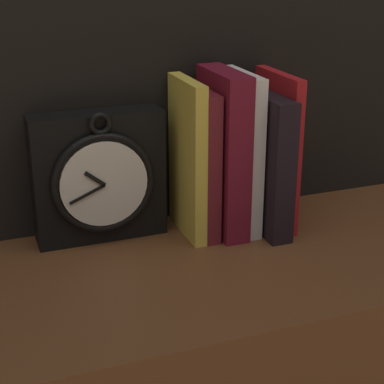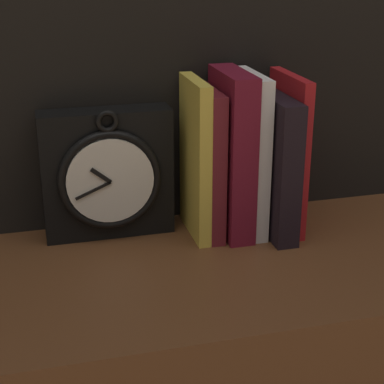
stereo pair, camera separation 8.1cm
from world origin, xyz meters
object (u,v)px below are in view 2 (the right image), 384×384
(book_slot1_maroon, at_px, (208,163))
(book_slot4_black, at_px, (272,164))
(book_slot0_yellow, at_px, (195,159))
(book_slot2_maroon, at_px, (232,154))
(book_slot5_red, at_px, (287,152))
(clock, at_px, (108,174))
(book_slot3_white, at_px, (251,153))

(book_slot1_maroon, bearing_deg, book_slot4_black, -10.14)
(book_slot0_yellow, bearing_deg, book_slot2_maroon, -5.76)
(book_slot5_red, bearing_deg, book_slot1_maroon, 176.65)
(book_slot0_yellow, bearing_deg, book_slot5_red, -3.12)
(book_slot0_yellow, relative_size, book_slot2_maroon, 0.96)
(book_slot0_yellow, height_order, book_slot1_maroon, book_slot0_yellow)
(book_slot2_maroon, bearing_deg, book_slot5_red, -1.48)
(book_slot1_maroon, height_order, book_slot2_maroon, book_slot2_maroon)
(book_slot4_black, height_order, book_slot5_red, book_slot5_red)
(book_slot1_maroon, bearing_deg, book_slot0_yellow, 178.31)
(book_slot0_yellow, height_order, book_slot5_red, same)
(book_slot1_maroon, distance_m, book_slot2_maroon, 0.04)
(clock, xyz_separation_m, book_slot1_maroon, (0.15, -0.03, 0.01))
(book_slot2_maroon, relative_size, book_slot4_black, 1.17)
(clock, distance_m, book_slot4_black, 0.25)
(book_slot3_white, bearing_deg, book_slot4_black, -25.18)
(book_slot4_black, bearing_deg, clock, 169.50)
(book_slot2_maroon, bearing_deg, clock, 169.76)
(book_slot2_maroon, bearing_deg, book_slot1_maroon, 171.88)
(book_slot1_maroon, height_order, book_slot5_red, book_slot5_red)
(clock, height_order, book_slot0_yellow, book_slot0_yellow)
(book_slot4_black, bearing_deg, book_slot3_white, 154.82)
(book_slot4_black, bearing_deg, book_slot2_maroon, 168.72)
(book_slot3_white, bearing_deg, book_slot0_yellow, 177.71)
(clock, xyz_separation_m, book_slot4_black, (0.25, -0.05, 0.01))
(book_slot0_yellow, relative_size, book_slot1_maroon, 1.07)
(book_slot3_white, bearing_deg, book_slot1_maroon, 177.53)
(book_slot1_maroon, bearing_deg, clock, 169.26)
(book_slot4_black, distance_m, book_slot5_red, 0.03)
(clock, relative_size, book_slot3_white, 0.83)
(book_slot3_white, height_order, book_slot5_red, book_slot3_white)
(clock, height_order, book_slot1_maroon, book_slot1_maroon)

